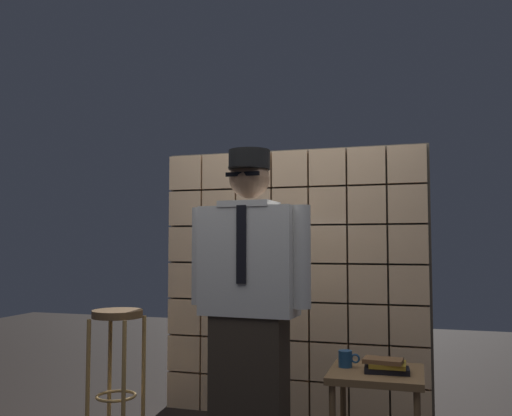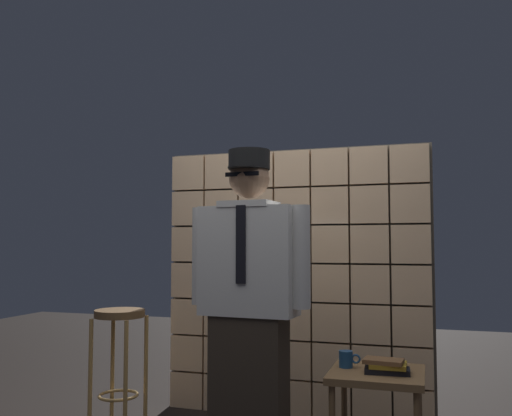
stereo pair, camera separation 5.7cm
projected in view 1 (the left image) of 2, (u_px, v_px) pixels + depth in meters
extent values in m
cube|color=#E0B78C|center=(185.00, 390.00, 4.24)|extent=(0.27, 0.08, 0.27)
cube|color=#E0B78C|center=(219.00, 393.00, 4.16)|extent=(0.27, 0.08, 0.27)
cube|color=#E0B78C|center=(255.00, 395.00, 4.07)|extent=(0.27, 0.08, 0.27)
cube|color=#E0B78C|center=(291.00, 398.00, 3.99)|extent=(0.27, 0.08, 0.27)
cube|color=#E0B78C|center=(330.00, 402.00, 3.91)|extent=(0.27, 0.08, 0.27)
cube|color=#E0B78C|center=(370.00, 405.00, 3.83)|extent=(0.27, 0.08, 0.27)
cube|color=#E0B78C|center=(412.00, 408.00, 3.75)|extent=(0.27, 0.08, 0.27)
cube|color=#E0B78C|center=(185.00, 353.00, 4.25)|extent=(0.27, 0.08, 0.27)
cube|color=#E0B78C|center=(219.00, 355.00, 4.17)|extent=(0.27, 0.08, 0.27)
cube|color=#E0B78C|center=(255.00, 357.00, 4.09)|extent=(0.27, 0.08, 0.27)
cube|color=#E0B78C|center=(291.00, 359.00, 4.01)|extent=(0.27, 0.08, 0.27)
cube|color=#E0B78C|center=(329.00, 362.00, 3.93)|extent=(0.27, 0.08, 0.27)
cube|color=#E0B78C|center=(369.00, 364.00, 3.85)|extent=(0.27, 0.08, 0.27)
cube|color=#E0B78C|center=(411.00, 367.00, 3.77)|extent=(0.27, 0.08, 0.27)
cube|color=#E0B78C|center=(186.00, 316.00, 4.27)|extent=(0.27, 0.08, 0.27)
cube|color=#E0B78C|center=(219.00, 318.00, 4.19)|extent=(0.27, 0.08, 0.27)
cube|color=#E0B78C|center=(255.00, 319.00, 4.11)|extent=(0.27, 0.08, 0.27)
cube|color=#E0B78C|center=(291.00, 321.00, 4.03)|extent=(0.27, 0.08, 0.27)
cube|color=#E0B78C|center=(329.00, 322.00, 3.95)|extent=(0.27, 0.08, 0.27)
cube|color=#E0B78C|center=(369.00, 324.00, 3.87)|extent=(0.27, 0.08, 0.27)
cube|color=#E0B78C|center=(410.00, 325.00, 3.79)|extent=(0.27, 0.08, 0.27)
cube|color=#E0B78C|center=(186.00, 280.00, 4.29)|extent=(0.27, 0.08, 0.27)
cube|color=#E0B78C|center=(220.00, 281.00, 4.21)|extent=(0.27, 0.08, 0.27)
cube|color=#E0B78C|center=(255.00, 281.00, 4.13)|extent=(0.27, 0.08, 0.27)
cube|color=#E0B78C|center=(291.00, 282.00, 4.05)|extent=(0.27, 0.08, 0.27)
cube|color=#E0B78C|center=(329.00, 283.00, 3.97)|extent=(0.27, 0.08, 0.27)
cube|color=#E0B78C|center=(368.00, 284.00, 3.89)|extent=(0.27, 0.08, 0.27)
cube|color=#E0B78C|center=(409.00, 285.00, 3.81)|extent=(0.27, 0.08, 0.27)
cube|color=#E0B78C|center=(186.00, 244.00, 4.31)|extent=(0.27, 0.08, 0.27)
cube|color=#E0B78C|center=(220.00, 244.00, 4.23)|extent=(0.27, 0.08, 0.27)
cube|color=#E0B78C|center=(255.00, 244.00, 4.15)|extent=(0.27, 0.08, 0.27)
cube|color=#E0B78C|center=(291.00, 244.00, 4.07)|extent=(0.27, 0.08, 0.27)
cube|color=#E0B78C|center=(328.00, 244.00, 3.99)|extent=(0.27, 0.08, 0.27)
cube|color=#E0B78C|center=(368.00, 244.00, 3.91)|extent=(0.27, 0.08, 0.27)
cube|color=#E0B78C|center=(408.00, 244.00, 3.83)|extent=(0.27, 0.08, 0.27)
cube|color=#E0B78C|center=(187.00, 209.00, 4.33)|extent=(0.27, 0.08, 0.27)
cube|color=#E0B78C|center=(220.00, 208.00, 4.25)|extent=(0.27, 0.08, 0.27)
cube|color=#E0B78C|center=(255.00, 207.00, 4.17)|extent=(0.27, 0.08, 0.27)
cube|color=#E0B78C|center=(291.00, 206.00, 4.09)|extent=(0.27, 0.08, 0.27)
cube|color=#E0B78C|center=(328.00, 206.00, 4.01)|extent=(0.27, 0.08, 0.27)
cube|color=#E0B78C|center=(367.00, 205.00, 3.93)|extent=(0.27, 0.08, 0.27)
cube|color=#E0B78C|center=(408.00, 204.00, 3.85)|extent=(0.27, 0.08, 0.27)
cube|color=#E0B78C|center=(187.00, 173.00, 4.35)|extent=(0.27, 0.08, 0.27)
cube|color=#E0B78C|center=(220.00, 172.00, 4.27)|extent=(0.27, 0.08, 0.27)
cube|color=#E0B78C|center=(255.00, 171.00, 4.19)|extent=(0.27, 0.08, 0.27)
cube|color=#E0B78C|center=(290.00, 169.00, 4.11)|extent=(0.27, 0.08, 0.27)
cube|color=#E0B78C|center=(328.00, 168.00, 4.03)|extent=(0.27, 0.08, 0.27)
cube|color=#E0B78C|center=(367.00, 166.00, 3.95)|extent=(0.27, 0.08, 0.27)
cube|color=#E0B78C|center=(407.00, 164.00, 3.87)|extent=(0.27, 0.08, 0.27)
cube|color=#5B5447|center=(292.00, 282.00, 4.10)|extent=(2.01, 0.02, 2.01)
cube|color=#382D23|center=(249.00, 394.00, 3.03)|extent=(0.43, 0.24, 0.87)
cube|color=silver|center=(249.00, 260.00, 3.08)|extent=(0.56, 0.27, 0.61)
cube|color=black|center=(241.00, 244.00, 2.97)|extent=(0.06, 0.01, 0.43)
cube|color=silver|center=(249.00, 205.00, 3.10)|extent=(0.31, 0.27, 0.04)
sphere|color=#846047|center=(249.00, 178.00, 3.11)|extent=(0.23, 0.23, 0.23)
ellipsoid|color=black|center=(246.00, 184.00, 3.06)|extent=(0.16, 0.09, 0.11)
cube|color=black|center=(242.00, 174.00, 3.01)|extent=(0.20, 0.02, 0.02)
cylinder|color=black|center=(244.00, 168.00, 3.04)|extent=(0.19, 0.19, 0.01)
cylinder|color=black|center=(249.00, 160.00, 3.12)|extent=(0.24, 0.24, 0.11)
cylinder|color=silver|center=(301.00, 257.00, 2.98)|extent=(0.12, 0.12, 0.56)
cylinder|color=silver|center=(201.00, 256.00, 3.19)|extent=(0.12, 0.12, 0.56)
cylinder|color=brown|center=(117.00, 314.00, 3.70)|extent=(0.34, 0.34, 0.05)
torus|color=tan|center=(116.00, 396.00, 3.66)|extent=(0.27, 0.27, 0.02)
cylinder|color=tan|center=(88.00, 378.00, 3.58)|extent=(0.03, 0.03, 0.77)
cylinder|color=tan|center=(124.00, 381.00, 3.50)|extent=(0.03, 0.03, 0.77)
cylinder|color=tan|center=(110.00, 369.00, 3.83)|extent=(0.03, 0.03, 0.77)
cylinder|color=tan|center=(144.00, 372.00, 3.76)|extent=(0.03, 0.03, 0.77)
cube|color=brown|center=(376.00, 374.00, 3.09)|extent=(0.52, 0.52, 0.04)
cylinder|color=brown|center=(343.00, 409.00, 3.35)|extent=(0.04, 0.04, 0.51)
cylinder|color=brown|center=(418.00, 415.00, 3.22)|extent=(0.04, 0.04, 0.51)
cube|color=black|center=(387.00, 370.00, 3.03)|extent=(0.25, 0.15, 0.03)
cube|color=olive|center=(388.00, 364.00, 3.05)|extent=(0.20, 0.18, 0.02)
cube|color=brown|center=(383.00, 361.00, 3.04)|extent=(0.22, 0.15, 0.02)
cylinder|color=navy|center=(345.00, 359.00, 3.18)|extent=(0.08, 0.08, 0.09)
torus|color=navy|center=(355.00, 359.00, 3.16)|extent=(0.06, 0.01, 0.06)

